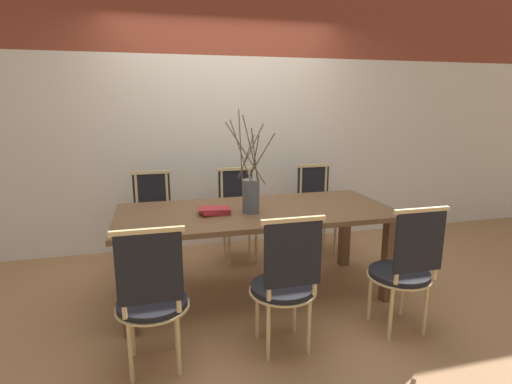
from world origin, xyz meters
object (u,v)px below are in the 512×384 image
(dining_table, at_px, (256,221))
(chair_far_center, at_px, (317,208))
(vase_centerpiece, at_px, (251,194))
(book_stack, at_px, (215,211))
(chair_near_center, at_px, (405,267))

(dining_table, xyz_separation_m, chair_far_center, (0.90, 0.83, -0.16))
(chair_far_center, height_order, vase_centerpiece, vase_centerpiece)
(chair_far_center, distance_m, book_stack, 1.55)
(chair_far_center, height_order, book_stack, chair_far_center)
(dining_table, height_order, vase_centerpiece, vase_centerpiece)
(chair_near_center, distance_m, book_stack, 1.46)
(book_stack, bearing_deg, dining_table, 6.67)
(dining_table, bearing_deg, vase_centerpiece, -132.02)
(vase_centerpiece, distance_m, book_stack, 0.32)
(dining_table, height_order, chair_near_center, chair_near_center)
(dining_table, bearing_deg, chair_near_center, -44.01)
(dining_table, bearing_deg, chair_far_center, 42.47)
(vase_centerpiece, bearing_deg, chair_near_center, -39.69)
(dining_table, xyz_separation_m, book_stack, (-0.35, -0.04, 0.12))
(dining_table, distance_m, chair_far_center, 1.23)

